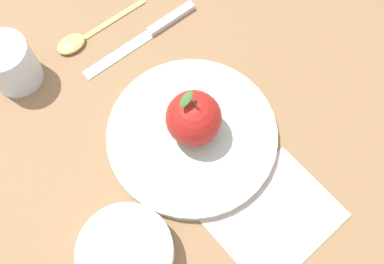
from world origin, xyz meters
TOP-DOWN VIEW (x-y plane):
  - ground_plane at (0.00, 0.00)m, footprint 2.40×2.40m
  - dinner_plate at (-0.03, 0.03)m, footprint 0.25×0.25m
  - apple at (-0.03, 0.02)m, footprint 0.08×0.08m
  - side_bowl at (-0.01, 0.21)m, footprint 0.12×0.12m
  - cup at (0.26, 0.03)m, footprint 0.07×0.07m
  - knife at (0.10, -0.12)m, footprint 0.12×0.19m
  - spoon at (0.20, -0.07)m, footprint 0.11×0.16m
  - linen_napkin at (-0.18, 0.10)m, footprint 0.19×0.20m

SIDE VIEW (x-z plane):
  - ground_plane at x=0.00m, z-range 0.00..0.00m
  - linen_napkin at x=-0.18m, z-range 0.00..0.00m
  - knife at x=0.10m, z-range 0.00..0.01m
  - spoon at x=0.20m, z-range 0.00..0.01m
  - dinner_plate at x=-0.03m, z-range 0.00..0.02m
  - side_bowl at x=-0.01m, z-range 0.00..0.05m
  - cup at x=0.26m, z-range 0.00..0.08m
  - apple at x=-0.03m, z-range 0.01..0.10m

